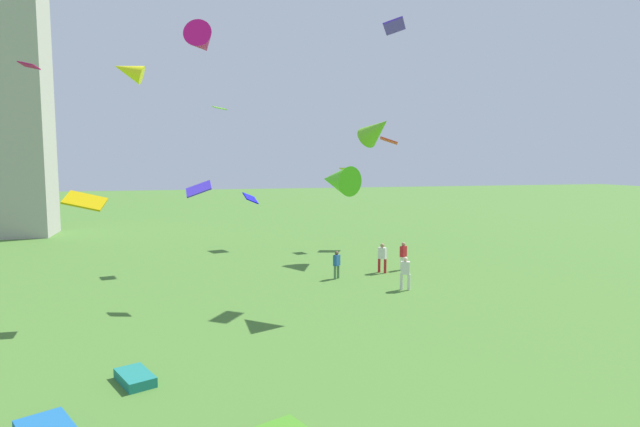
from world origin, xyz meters
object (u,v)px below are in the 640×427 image
person_2 (337,263)px  kite_bundle_2 (135,378)px  kite_flying_6 (199,189)px  kite_flying_9 (346,170)px  person_4 (405,271)px  kite_flying_3 (128,71)px  kite_flying_7 (389,141)px  person_1 (403,254)px  kite_flying_2 (202,42)px  kite_flying_4 (219,108)px  kite_flying_5 (394,26)px  kite_flying_8 (85,201)px  kite_flying_0 (376,130)px  kite_flying_11 (29,65)px  kite_flying_1 (337,180)px  person_0 (382,256)px  kite_flying_10 (250,198)px

person_2 → kite_bundle_2: size_ratio=1.06×
kite_flying_6 → kite_flying_9: size_ratio=1.01×
person_2 → person_4: bearing=86.7°
kite_flying_6 → person_2: bearing=28.6°
kite_flying_9 → kite_bundle_2: size_ratio=0.76×
kite_flying_3 → kite_flying_9: size_ratio=1.68×
kite_flying_3 → kite_flying_7: kite_flying_3 is taller
person_1 → kite_bundle_2: 19.58m
kite_flying_2 → kite_flying_6: (-0.14, 3.24, -6.01)m
kite_flying_4 → kite_flying_5: 12.34m
kite_flying_8 → kite_flying_2: bearing=-9.3°
kite_flying_4 → kite_flying_6: bearing=159.8°
person_4 → kite_flying_0: bearing=-74.5°
kite_flying_0 → kite_flying_11: bearing=148.0°
person_2 → kite_flying_6: 9.31m
person_4 → kite_flying_3: bearing=-4.6°
kite_flying_5 → kite_flying_11: size_ratio=1.38×
person_4 → kite_flying_9: size_ratio=1.51×
kite_flying_6 → kite_bundle_2: kite_flying_6 is taller
kite_flying_9 → kite_flying_8: bearing=117.3°
kite_flying_7 → kite_flying_9: size_ratio=1.41×
kite_flying_5 → kite_flying_1: bearing=158.7°
person_0 → kite_flying_5: bearing=122.1°
kite_flying_6 → kite_flying_11: 16.74m
person_0 → kite_flying_1: bearing=99.4°
kite_flying_2 → person_4: bearing=-149.2°
kite_flying_3 → kite_flying_5: kite_flying_5 is taller
person_4 → kite_bundle_2: person_4 is taller
kite_flying_1 → kite_flying_2: size_ratio=1.12×
kite_flying_1 → kite_flying_10: kite_flying_1 is taller
kite_flying_2 → kite_flying_4: size_ratio=1.73×
kite_flying_8 → kite_bundle_2: bearing=-64.8°
kite_flying_8 → kite_flying_11: bearing=117.5°
kite_flying_0 → person_4: bearing=-125.1°
kite_flying_6 → kite_flying_8: 5.01m
kite_flying_2 → kite_flying_10: size_ratio=1.22×
person_4 → kite_flying_7: 16.78m
person_4 → person_2: bearing=-24.9°
person_4 → kite_flying_10: bearing=-41.6°
kite_flying_1 → kite_flying_11: (-15.51, 14.52, 6.78)m
person_4 → person_0: bearing=-68.9°
person_0 → kite_flying_6: (-10.80, -3.58, 4.37)m
person_0 → kite_flying_6: kite_flying_6 is taller
person_1 → person_2: size_ratio=1.08×
kite_flying_0 → kite_flying_3: 16.06m
person_2 → kite_flying_10: 12.64m
kite_flying_5 → kite_flying_9: bearing=23.1°
kite_flying_0 → kite_flying_4: (-10.44, 0.61, 1.21)m
kite_flying_4 → kite_flying_8: bearing=140.1°
person_0 → kite_flying_10: 13.06m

